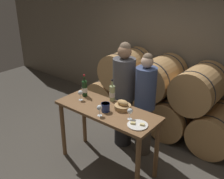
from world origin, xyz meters
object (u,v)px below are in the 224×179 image
at_px(bread_basket, 123,106).
at_px(wine_glass_far_left, 80,93).
at_px(wine_glass_left, 99,108).
at_px(blue_crock, 106,107).
at_px(wine_glass_center, 130,111).
at_px(person_right, 145,105).
at_px(tasting_table, 107,119).
at_px(person_left, 124,95).
at_px(wine_bottle_red, 85,88).
at_px(cheese_plate, 138,125).
at_px(wine_bottle_white, 112,93).

bearing_deg(bread_basket, wine_glass_far_left, -166.02).
bearing_deg(bread_basket, wine_glass_left, -110.32).
distance_m(blue_crock, wine_glass_left, 0.15).
xyz_separation_m(blue_crock, wine_glass_center, (0.38, 0.03, 0.05)).
bearing_deg(person_right, wine_glass_left, -103.06).
height_order(blue_crock, wine_glass_far_left, wine_glass_far_left).
distance_m(tasting_table, wine_glass_center, 0.49).
bearing_deg(blue_crock, wine_glass_center, 4.80).
height_order(person_left, wine_glass_far_left, person_left).
relative_size(wine_bottle_red, cheese_plate, 1.33).
height_order(person_right, wine_glass_far_left, person_right).
bearing_deg(tasting_table, bread_basket, 37.89).
bearing_deg(bread_basket, person_right, 82.39).
distance_m(wine_bottle_red, cheese_plate, 1.12).
relative_size(person_left, wine_glass_far_left, 11.30).
xyz_separation_m(wine_bottle_white, blue_crock, (0.13, -0.31, -0.05)).
xyz_separation_m(tasting_table, wine_glass_center, (0.41, -0.03, 0.28)).
xyz_separation_m(tasting_table, blue_crock, (0.03, -0.06, 0.23)).
height_order(wine_bottle_red, blue_crock, wine_bottle_red).
relative_size(wine_bottle_white, blue_crock, 2.70).
relative_size(person_right, blue_crock, 13.45).
xyz_separation_m(wine_bottle_white, wine_glass_left, (0.15, -0.45, -0.00)).
relative_size(bread_basket, wine_glass_far_left, 1.48).
bearing_deg(person_left, wine_bottle_red, -127.04).
relative_size(wine_bottle_white, bread_basket, 1.45).
bearing_deg(bread_basket, blue_crock, -126.42).
bearing_deg(tasting_table, wine_glass_center, -3.90).
bearing_deg(person_left, cheese_plate, -43.91).
distance_m(person_right, wine_glass_far_left, 0.98).
bearing_deg(cheese_plate, blue_crock, 176.44).
bearing_deg(wine_bottle_red, person_right, 32.70).
distance_m(person_right, wine_bottle_white, 0.54).
bearing_deg(wine_glass_center, blue_crock, -175.20).
relative_size(tasting_table, wine_bottle_white, 4.52).
relative_size(blue_crock, wine_glass_far_left, 0.79).
relative_size(cheese_plate, wine_glass_left, 1.66).
height_order(cheese_plate, wine_glass_left, wine_glass_left).
bearing_deg(tasting_table, person_right, 68.72).
bearing_deg(cheese_plate, tasting_table, 170.73).
bearing_deg(wine_bottle_white, person_right, 46.52).
height_order(person_right, wine_glass_left, person_right).
xyz_separation_m(person_left, wine_bottle_white, (0.05, -0.36, 0.18)).
bearing_deg(blue_crock, person_right, 72.79).
bearing_deg(cheese_plate, wine_bottle_red, 169.22).
relative_size(person_right, cheese_plate, 6.43).
bearing_deg(wine_glass_far_left, person_right, 41.71).
height_order(tasting_table, person_left, person_left).
bearing_deg(wine_glass_left, wine_bottle_red, 151.21).
distance_m(tasting_table, person_left, 0.63).
distance_m(wine_bottle_white, cheese_plate, 0.76).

